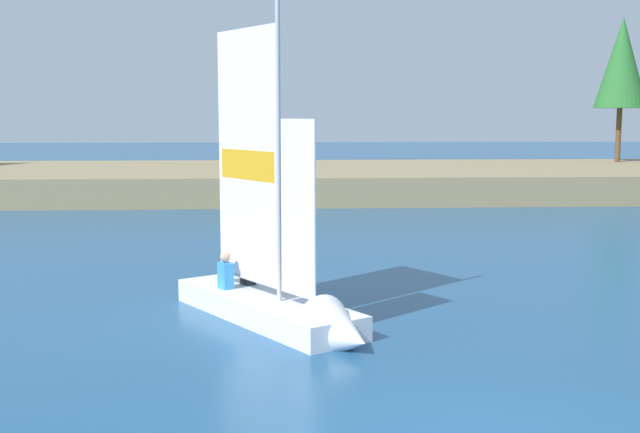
# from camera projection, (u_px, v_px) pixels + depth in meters

# --- Properties ---
(shore_bank) EXTENTS (80.00, 12.85, 1.19)m
(shore_bank) POSITION_uv_depth(u_px,v_px,m) (325.00, 180.00, 37.63)
(shore_bank) COLOR #897A56
(shore_bank) RESTS_ON ground
(shoreline_tree_midleft) EXTENTS (2.69, 2.69, 7.48)m
(shoreline_tree_midleft) POSITION_uv_depth(u_px,v_px,m) (622.00, 63.00, 41.31)
(shoreline_tree_midleft) COLOR brown
(shoreline_tree_midleft) RESTS_ON shore_bank
(sailboat) EXTENTS (3.73, 4.89, 6.18)m
(sailboat) POSITION_uv_depth(u_px,v_px,m) (287.00, 300.00, 13.72)
(sailboat) COLOR white
(sailboat) RESTS_ON ground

